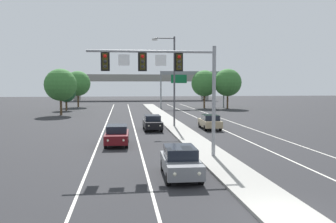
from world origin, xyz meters
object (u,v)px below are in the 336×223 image
at_px(tree_far_left_a, 78,83).
at_px(highway_sign_gantry, 193,78).
at_px(street_lamp_median, 172,76).
at_px(car_oncoming_black, 152,122).
at_px(car_oncoming_grey, 180,162).
at_px(tree_far_left_c, 66,93).
at_px(car_receding_tan, 210,122).
at_px(tree_far_right_a, 204,83).
at_px(car_oncoming_darkred, 117,135).
at_px(tree_far_left_b, 61,85).
at_px(tree_far_right_c, 228,83).
at_px(overhead_signal_mast, 170,74).

bearing_deg(tree_far_left_a, highway_sign_gantry, -14.78).
xyz_separation_m(street_lamp_median, car_oncoming_black, (-2.44, -2.27, -4.97)).
xyz_separation_m(street_lamp_median, car_oncoming_grey, (-2.57, -21.74, -4.97)).
bearing_deg(tree_far_left_c, car_oncoming_black, -66.19).
distance_m(car_receding_tan, tree_far_right_a, 34.81).
bearing_deg(car_oncoming_black, car_oncoming_darkred, -111.84).
height_order(street_lamp_median, tree_far_left_b, street_lamp_median).
relative_size(street_lamp_median, tree_far_left_b, 1.38).
distance_m(car_receding_tan, tree_far_left_c, 36.19).
distance_m(tree_far_left_c, tree_far_right_a, 27.02).
bearing_deg(tree_far_right_c, tree_far_right_a, 158.51).
distance_m(street_lamp_median, car_oncoming_darkred, 13.68).
bearing_deg(car_oncoming_darkred, tree_far_left_b, 107.34).
xyz_separation_m(car_receding_tan, tree_far_left_b, (-18.92, 20.17, 3.93)).
relative_size(overhead_signal_mast, car_oncoming_darkred, 1.84).
height_order(street_lamp_median, tree_far_left_c, street_lamp_median).
height_order(street_lamp_median, tree_far_right_c, street_lamp_median).
bearing_deg(tree_far_right_a, overhead_signal_mast, -105.45).
distance_m(highway_sign_gantry, tree_far_right_c, 7.08).
xyz_separation_m(car_oncoming_grey, car_oncoming_darkred, (-3.46, 10.51, 0.00)).
xyz_separation_m(car_oncoming_darkred, car_oncoming_black, (3.59, 8.96, 0.00)).
bearing_deg(car_oncoming_black, tree_far_right_a, 68.46).
xyz_separation_m(highway_sign_gantry, tree_far_left_c, (-24.43, -3.99, -2.88)).
distance_m(street_lamp_median, tree_far_right_a, 33.41).
bearing_deg(car_oncoming_darkred, tree_far_right_a, 68.39).
distance_m(highway_sign_gantry, tree_far_right_a, 2.63).
bearing_deg(tree_far_left_c, overhead_signal_mast, -73.65).
bearing_deg(car_oncoming_black, tree_far_left_b, 122.16).
xyz_separation_m(street_lamp_median, tree_far_left_c, (-15.83, 28.06, -2.51)).
relative_size(car_oncoming_black, car_receding_tan, 1.00).
distance_m(overhead_signal_mast, car_oncoming_grey, 6.56).
height_order(car_oncoming_darkred, tree_far_left_c, tree_far_left_c).
height_order(car_oncoming_black, tree_far_left_a, tree_far_left_a).
height_order(car_oncoming_darkred, car_receding_tan, same).
height_order(highway_sign_gantry, tree_far_left_a, tree_far_left_a).
bearing_deg(overhead_signal_mast, highway_sign_gantry, 77.22).
xyz_separation_m(tree_far_right_c, tree_far_right_a, (-4.35, 1.71, -0.16)).
distance_m(highway_sign_gantry, tree_far_left_a, 24.34).
relative_size(tree_far_left_c, tree_far_right_a, 0.66).
bearing_deg(street_lamp_median, tree_far_right_a, 70.93).
bearing_deg(car_oncoming_grey, car_receding_tan, 71.91).
distance_m(car_oncoming_black, tree_far_left_a, 42.60).
xyz_separation_m(car_oncoming_darkred, highway_sign_gantry, (14.64, 43.28, 5.34)).
bearing_deg(tree_far_left_b, highway_sign_gantry, 30.78).
distance_m(car_oncoming_grey, car_oncoming_darkred, 11.07).
bearing_deg(tree_far_right_c, car_oncoming_black, -118.86).
height_order(car_receding_tan, tree_far_right_c, tree_far_right_c).
bearing_deg(car_oncoming_grey, tree_far_left_a, 101.62).
bearing_deg(car_oncoming_black, highway_sign_gantry, 72.16).
xyz_separation_m(highway_sign_gantry, tree_far_right_a, (2.31, -0.49, -1.16)).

